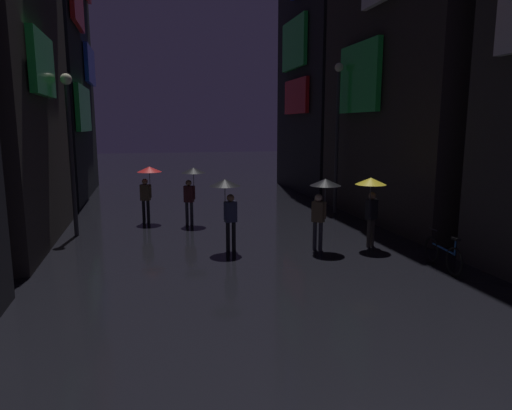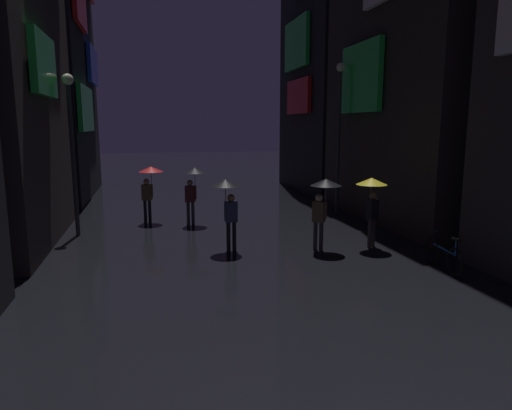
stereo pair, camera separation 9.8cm
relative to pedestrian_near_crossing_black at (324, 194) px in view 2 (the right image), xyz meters
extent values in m
cube|color=#26E54C|center=(-7.63, 1.97, 3.62)|extent=(0.20, 2.58, 1.69)
cube|color=black|center=(-9.78, 12.84, 5.94)|extent=(4.00, 8.94, 15.21)
cube|color=#26E54C|center=(-7.63, 10.63, 2.71)|extent=(0.20, 4.16, 2.04)
cube|color=#264CF9|center=(-7.63, 14.65, 5.12)|extent=(0.20, 3.40, 1.94)
cube|color=#26E54C|center=(3.07, 4.23, 3.73)|extent=(0.20, 3.06, 2.57)
cube|color=black|center=(5.22, 12.05, 7.89)|extent=(4.00, 7.37, 19.11)
cube|color=red|center=(3.07, 11.66, 3.48)|extent=(0.20, 3.48, 1.81)
cube|color=#26E54C|center=(3.07, 12.15, 6.26)|extent=(0.20, 3.63, 2.57)
cylinder|color=#2D2D38|center=(-0.18, 0.11, -1.24)|extent=(0.12, 0.12, 0.85)
cylinder|color=#2D2D38|center=(-0.05, 0.00, -1.24)|extent=(0.12, 0.12, 0.85)
cube|color=brown|center=(-0.11, 0.05, -0.52)|extent=(0.40, 0.39, 0.60)
sphere|color=beige|center=(-0.11, 0.05, -0.11)|extent=(0.22, 0.22, 0.22)
cylinder|color=brown|center=(0.05, -0.03, -0.47)|extent=(0.09, 0.09, 0.50)
cylinder|color=slate|center=(0.05, -0.03, -0.13)|extent=(0.02, 0.02, 0.77)
cone|color=black|center=(0.05, -0.03, 0.35)|extent=(0.90, 0.90, 0.20)
cylinder|color=black|center=(-2.51, 0.65, -1.24)|extent=(0.12, 0.12, 0.85)
cylinder|color=black|center=(-2.69, 0.63, -1.24)|extent=(0.12, 0.12, 0.85)
cube|color=#333859|center=(-2.60, 0.64, -0.52)|extent=(0.36, 0.26, 0.60)
sphere|color=#9E7051|center=(-2.60, 0.64, -0.11)|extent=(0.22, 0.22, 0.22)
cylinder|color=#333859|center=(-2.77, 0.57, -0.47)|extent=(0.09, 0.09, 0.50)
cylinder|color=slate|center=(-2.77, 0.57, -0.13)|extent=(0.02, 0.02, 0.77)
cone|color=black|center=(-2.77, 0.57, 0.35)|extent=(0.90, 0.90, 0.20)
cylinder|color=#2D2D38|center=(-3.53, 4.48, -1.24)|extent=(0.12, 0.12, 0.85)
cylinder|color=#2D2D38|center=(-3.36, 4.41, -1.24)|extent=(0.12, 0.12, 0.85)
cube|color=#4C1E23|center=(-3.44, 4.45, -0.52)|extent=(0.40, 0.33, 0.60)
sphere|color=#9E7051|center=(-3.44, 4.45, -0.11)|extent=(0.22, 0.22, 0.22)
cylinder|color=#4C1E23|center=(-3.26, 4.43, -0.47)|extent=(0.09, 0.09, 0.50)
cylinder|color=slate|center=(-3.26, 4.43, -0.13)|extent=(0.02, 0.02, 0.77)
cone|color=black|center=(-3.26, 4.43, 0.35)|extent=(0.90, 0.90, 0.20)
cylinder|color=black|center=(-5.08, 5.25, -1.24)|extent=(0.12, 0.12, 0.85)
cylinder|color=black|center=(-4.91, 5.19, -1.24)|extent=(0.12, 0.12, 0.85)
cube|color=brown|center=(-5.00, 5.22, -0.52)|extent=(0.40, 0.33, 0.60)
sphere|color=#9E7051|center=(-5.00, 5.22, -0.11)|extent=(0.22, 0.22, 0.22)
cylinder|color=brown|center=(-4.81, 5.20, -0.47)|extent=(0.09, 0.09, 0.50)
cylinder|color=slate|center=(-4.81, 5.20, -0.13)|extent=(0.02, 0.02, 0.77)
cone|color=red|center=(-4.81, 5.20, 0.35)|extent=(0.90, 0.90, 0.20)
cylinder|color=#38332D|center=(1.66, 0.08, -1.24)|extent=(0.12, 0.12, 0.85)
cylinder|color=#38332D|center=(1.50, -0.01, -1.24)|extent=(0.12, 0.12, 0.85)
cube|color=black|center=(1.58, 0.03, -0.52)|extent=(0.40, 0.35, 0.60)
sphere|color=#9E7051|center=(1.58, 0.03, -0.11)|extent=(0.22, 0.22, 0.22)
cylinder|color=black|center=(1.45, -0.09, -0.47)|extent=(0.09, 0.09, 0.50)
cylinder|color=slate|center=(1.45, -0.09, -0.13)|extent=(0.02, 0.02, 0.77)
cone|color=yellow|center=(1.45, -0.09, 0.35)|extent=(0.90, 0.90, 0.20)
torus|color=black|center=(2.39, -1.85, -1.31)|extent=(0.15, 0.72, 0.72)
torus|color=black|center=(2.26, -2.94, -1.31)|extent=(0.15, 0.72, 0.72)
cylinder|color=#1E59A5|center=(2.32, -2.39, -1.13)|extent=(0.17, 1.00, 0.05)
cylinder|color=#1E59A5|center=(2.26, -2.94, -0.96)|extent=(0.04, 0.04, 0.40)
cube|color=black|center=(2.26, -2.94, -0.74)|extent=(0.15, 0.25, 0.06)
cylinder|color=black|center=(2.39, -1.85, -0.76)|extent=(0.08, 0.45, 0.03)
cylinder|color=#2D2D33|center=(-7.28, 3.65, 0.77)|extent=(0.14, 0.14, 4.88)
sphere|color=#F9EFCC|center=(-7.28, 3.65, 3.40)|extent=(0.36, 0.36, 0.36)
cylinder|color=#2D2D33|center=(2.72, 5.34, 1.20)|extent=(0.14, 0.14, 5.73)
sphere|color=#F9EFCC|center=(2.72, 5.34, 4.24)|extent=(0.36, 0.36, 0.36)
camera|label=1|loc=(-4.97, -12.18, 1.96)|focal=32.00mm
camera|label=2|loc=(-4.87, -12.20, 1.96)|focal=32.00mm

